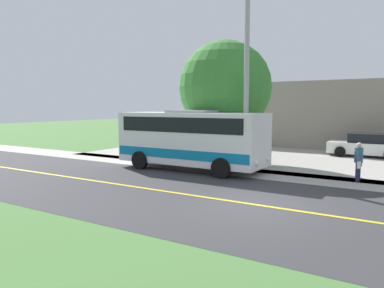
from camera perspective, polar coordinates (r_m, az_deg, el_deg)
ground_plane at (r=11.91m, az=10.37°, el=-9.42°), size 120.00×120.00×0.00m
road_surface at (r=11.91m, az=10.37°, el=-9.40°), size 8.00×100.00×0.01m
sidewalk at (r=16.75m, az=16.79°, el=-5.09°), size 2.40×100.00×0.01m
road_centre_line at (r=11.90m, az=10.37°, el=-9.38°), size 0.16×100.00×0.00m
shuttle_bus_front at (r=17.98m, az=-0.05°, el=1.09°), size 2.76×7.44×2.94m
pedestrian_with_bags at (r=16.73m, az=24.59°, el=-2.38°), size 0.72×0.34×1.63m
street_light_pole at (r=17.06m, az=8.37°, el=11.16°), size 1.97×0.24×8.58m
parked_car_near at (r=25.16m, az=25.69°, el=-0.23°), size 2.04×4.41×1.45m
tree_curbside at (r=20.25m, az=5.18°, el=8.80°), size 5.06×5.06×6.69m
commercial_building at (r=32.71m, az=20.82°, el=4.42°), size 10.00×19.04×4.98m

